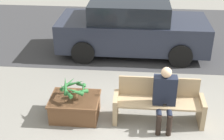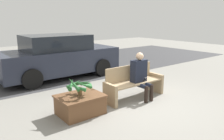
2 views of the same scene
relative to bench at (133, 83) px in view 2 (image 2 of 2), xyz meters
The scene contains 7 objects.
ground_plane 0.61m from the bench, 118.45° to the right, with size 30.00×30.00×0.00m, color gray.
road_surface 5.11m from the bench, 92.28° to the left, with size 20.00×6.00×0.01m, color #38383A.
bench is the anchor object (origin of this frame).
person_seated 0.35m from the bench, 60.61° to the right, with size 0.45×0.56×1.29m.
planter_box 1.75m from the bench, behind, with size 1.03×0.80×0.46m.
potted_plant 1.76m from the bench, behind, with size 0.63×0.63×0.45m.
parked_car 3.49m from the bench, 101.00° to the left, with size 4.38×1.98×1.61m.
Camera 2 is at (-3.89, -3.88, 2.18)m, focal length 35.00 mm.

